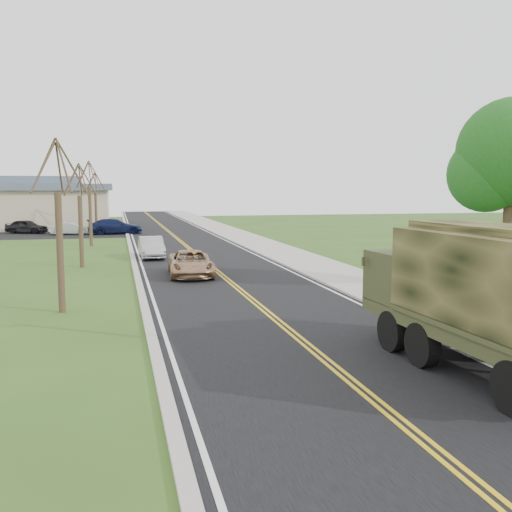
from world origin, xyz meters
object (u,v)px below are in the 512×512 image
object	(u,v)px
pickup_navy	(470,268)
military_truck	(484,289)
sedan_silver	(151,247)
suv_champagne	(191,263)

from	to	relation	value
pickup_navy	military_truck	bearing A→B (deg)	163.76
military_truck	sedan_silver	xyz separation A→B (m)	(-6.21, 24.70, -1.35)
suv_champagne	pickup_navy	world-z (taller)	pickup_navy
military_truck	suv_champagne	world-z (taller)	military_truck
military_truck	suv_champagne	bearing A→B (deg)	103.17
military_truck	pickup_navy	bearing A→B (deg)	54.05
suv_champagne	sedan_silver	bearing A→B (deg)	103.33
military_truck	sedan_silver	world-z (taller)	military_truck
suv_champagne	pickup_navy	xyz separation A→B (m)	(12.32, -5.03, 0.03)
suv_champagne	sedan_silver	distance (m)	8.21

